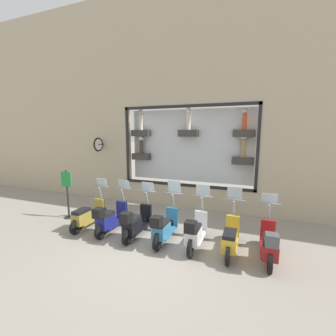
{
  "coord_description": "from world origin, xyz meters",
  "views": [
    {
      "loc": [
        -5.46,
        -2.56,
        3.19
      ],
      "look_at": [
        1.77,
        0.17,
        1.95
      ],
      "focal_mm": 24.0,
      "sensor_mm": 36.0,
      "label": 1
    }
  ],
  "objects_px": {
    "scooter_teal_3": "(164,227)",
    "scooter_black_4": "(136,223)",
    "scooter_navy_5": "(110,218)",
    "scooter_white_2": "(195,232)",
    "scooter_yellow_1": "(230,238)",
    "scooter_red_0": "(269,244)",
    "scooter_olive_6": "(88,215)",
    "shop_sign_post": "(67,192)"
  },
  "relations": [
    {
      "from": "scooter_navy_5",
      "to": "scooter_black_4",
      "type": "bearing_deg",
      "value": -90.21
    },
    {
      "from": "scooter_black_4",
      "to": "scooter_olive_6",
      "type": "xyz_separation_m",
      "value": [
        0.06,
        1.86,
        -0.04
      ]
    },
    {
      "from": "scooter_red_0",
      "to": "scooter_black_4",
      "type": "xyz_separation_m",
      "value": [
        0.0,
        3.73,
        0.0
      ]
    },
    {
      "from": "scooter_teal_3",
      "to": "shop_sign_post",
      "type": "distance_m",
      "value": 4.12
    },
    {
      "from": "scooter_yellow_1",
      "to": "scooter_teal_3",
      "type": "xyz_separation_m",
      "value": [
        -0.06,
        1.86,
        0.05
      ]
    },
    {
      "from": "scooter_teal_3",
      "to": "scooter_black_4",
      "type": "relative_size",
      "value": 1.0
    },
    {
      "from": "scooter_white_2",
      "to": "scooter_teal_3",
      "type": "bearing_deg",
      "value": 89.88
    },
    {
      "from": "scooter_black_4",
      "to": "scooter_navy_5",
      "type": "height_order",
      "value": "scooter_navy_5"
    },
    {
      "from": "scooter_red_0",
      "to": "scooter_navy_5",
      "type": "distance_m",
      "value": 4.66
    },
    {
      "from": "scooter_yellow_1",
      "to": "scooter_navy_5",
      "type": "height_order",
      "value": "scooter_yellow_1"
    },
    {
      "from": "scooter_yellow_1",
      "to": "scooter_black_4",
      "type": "xyz_separation_m",
      "value": [
        -0.07,
        2.8,
        0.04
      ]
    },
    {
      "from": "scooter_black_4",
      "to": "scooter_teal_3",
      "type": "bearing_deg",
      "value": -89.48
    },
    {
      "from": "scooter_olive_6",
      "to": "shop_sign_post",
      "type": "xyz_separation_m",
      "value": [
        0.44,
        1.26,
        0.56
      ]
    },
    {
      "from": "scooter_red_0",
      "to": "scooter_white_2",
      "type": "bearing_deg",
      "value": 89.77
    },
    {
      "from": "scooter_yellow_1",
      "to": "scooter_black_4",
      "type": "bearing_deg",
      "value": 91.35
    },
    {
      "from": "scooter_yellow_1",
      "to": "scooter_navy_5",
      "type": "xyz_separation_m",
      "value": [
        -0.06,
        3.73,
        0.05
      ]
    },
    {
      "from": "shop_sign_post",
      "to": "scooter_white_2",
      "type": "bearing_deg",
      "value": -95.67
    },
    {
      "from": "scooter_teal_3",
      "to": "shop_sign_post",
      "type": "height_order",
      "value": "shop_sign_post"
    },
    {
      "from": "scooter_teal_3",
      "to": "scooter_black_4",
      "type": "xyz_separation_m",
      "value": [
        -0.01,
        0.93,
        -0.01
      ]
    },
    {
      "from": "scooter_white_2",
      "to": "scooter_navy_5",
      "type": "relative_size",
      "value": 1.0
    },
    {
      "from": "scooter_navy_5",
      "to": "scooter_olive_6",
      "type": "relative_size",
      "value": 1.0
    },
    {
      "from": "scooter_white_2",
      "to": "scooter_teal_3",
      "type": "xyz_separation_m",
      "value": [
        0.0,
        0.93,
        0.0
      ]
    },
    {
      "from": "scooter_black_4",
      "to": "scooter_olive_6",
      "type": "height_order",
      "value": "scooter_black_4"
    },
    {
      "from": "scooter_teal_3",
      "to": "scooter_black_4",
      "type": "height_order",
      "value": "scooter_teal_3"
    },
    {
      "from": "scooter_yellow_1",
      "to": "scooter_white_2",
      "type": "height_order",
      "value": "scooter_yellow_1"
    },
    {
      "from": "scooter_black_4",
      "to": "scooter_yellow_1",
      "type": "bearing_deg",
      "value": -88.65
    },
    {
      "from": "shop_sign_post",
      "to": "scooter_olive_6",
      "type": "bearing_deg",
      "value": -109.19
    },
    {
      "from": "scooter_white_2",
      "to": "shop_sign_post",
      "type": "distance_m",
      "value": 5.04
    },
    {
      "from": "scooter_teal_3",
      "to": "shop_sign_post",
      "type": "relative_size",
      "value": 0.99
    },
    {
      "from": "scooter_black_4",
      "to": "scooter_olive_6",
      "type": "bearing_deg",
      "value": 88.06
    },
    {
      "from": "scooter_black_4",
      "to": "shop_sign_post",
      "type": "height_order",
      "value": "shop_sign_post"
    },
    {
      "from": "scooter_white_2",
      "to": "scooter_olive_6",
      "type": "xyz_separation_m",
      "value": [
        0.06,
        3.73,
        -0.05
      ]
    },
    {
      "from": "scooter_red_0",
      "to": "scooter_white_2",
      "type": "height_order",
      "value": "scooter_white_2"
    },
    {
      "from": "scooter_white_2",
      "to": "scooter_yellow_1",
      "type": "bearing_deg",
      "value": -86.35
    },
    {
      "from": "scooter_red_0",
      "to": "scooter_teal_3",
      "type": "distance_m",
      "value": 2.8
    },
    {
      "from": "scooter_red_0",
      "to": "scooter_navy_5",
      "type": "height_order",
      "value": "scooter_navy_5"
    },
    {
      "from": "scooter_red_0",
      "to": "scooter_navy_5",
      "type": "relative_size",
      "value": 1.0
    },
    {
      "from": "scooter_teal_3",
      "to": "scooter_olive_6",
      "type": "relative_size",
      "value": 1.0
    },
    {
      "from": "scooter_olive_6",
      "to": "shop_sign_post",
      "type": "bearing_deg",
      "value": 70.81
    },
    {
      "from": "scooter_yellow_1",
      "to": "shop_sign_post",
      "type": "height_order",
      "value": "shop_sign_post"
    },
    {
      "from": "scooter_navy_5",
      "to": "scooter_yellow_1",
      "type": "bearing_deg",
      "value": -89.04
    },
    {
      "from": "scooter_red_0",
      "to": "scooter_black_4",
      "type": "bearing_deg",
      "value": 89.98
    }
  ]
}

